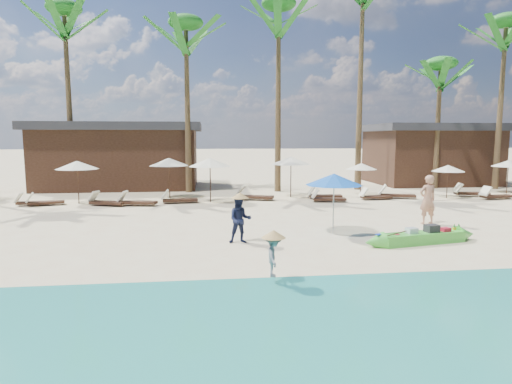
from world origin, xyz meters
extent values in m
plane|color=beige|center=(0.00, 0.00, 0.00)|extent=(240.00, 240.00, 0.00)
cube|color=tan|center=(0.00, -5.00, 0.00)|extent=(240.00, 4.50, 0.01)
cube|color=green|center=(4.47, 0.28, 0.17)|extent=(2.92, 1.12, 0.34)
cube|color=white|center=(4.47, 0.28, 0.19)|extent=(2.50, 0.88, 0.15)
cube|color=#262628|center=(4.83, 0.35, 0.42)|extent=(0.46, 0.39, 0.32)
cube|color=silver|center=(4.11, 0.26, 0.39)|extent=(0.36, 0.32, 0.25)
cube|color=#B5182D|center=(5.32, 0.40, 0.36)|extent=(0.31, 0.27, 0.20)
cylinder|color=#B5182D|center=(3.58, 0.15, 0.31)|extent=(0.20, 0.20, 0.08)
cylinder|color=#262628|center=(3.38, 0.02, 0.30)|extent=(0.18, 0.18, 0.07)
sphere|color=tan|center=(3.10, 0.02, 0.35)|extent=(0.16, 0.16, 0.16)
cylinder|color=gold|center=(5.75, 0.60, 0.35)|extent=(0.13, 0.13, 0.16)
cylinder|color=gold|center=(5.92, 0.63, 0.35)|extent=(0.13, 0.13, 0.16)
imported|color=tan|center=(6.20, 3.19, 0.95)|extent=(0.75, 0.54, 1.91)
imported|color=#151B3A|center=(-1.23, 1.01, 0.75)|extent=(0.74, 0.59, 1.50)
imported|color=gray|center=(-0.78, -2.92, 0.66)|extent=(0.43, 0.66, 0.96)
cylinder|color=#99999E|center=(2.08, 1.91, 1.02)|extent=(0.04, 0.04, 2.05)
cone|color=blue|center=(2.08, 1.91, 1.91)|extent=(1.96, 1.96, 0.40)
cylinder|color=#3D2519|center=(-8.76, 10.21, 1.05)|extent=(0.05, 0.05, 2.11)
cone|color=#E9E4C5|center=(-8.76, 10.21, 1.96)|extent=(2.11, 2.11, 0.42)
cube|color=#3D2519|center=(-10.72, 9.75, 0.14)|extent=(1.67, 0.72, 0.11)
cube|color=#E9E4C5|center=(-11.42, 9.66, 0.43)|extent=(0.42, 0.57, 0.47)
cube|color=#3D2519|center=(-10.15, 9.68, 0.15)|extent=(1.73, 1.01, 0.12)
cube|color=#E9E4C5|center=(-10.84, 9.46, 0.44)|extent=(0.51, 0.62, 0.48)
cylinder|color=#3D2519|center=(-4.32, 11.71, 1.08)|extent=(0.05, 0.05, 2.16)
cone|color=#E9E4C5|center=(-4.32, 11.71, 2.01)|extent=(2.16, 2.16, 0.43)
cube|color=#3D2519|center=(-7.10, 9.21, 0.16)|extent=(1.85, 1.12, 0.12)
cube|color=#E9E4C5|center=(-7.84, 9.47, 0.47)|extent=(0.56, 0.67, 0.51)
cube|color=#3D2519|center=(-5.62, 9.08, 0.16)|extent=(1.87, 0.92, 0.13)
cube|color=#E9E4C5|center=(-6.40, 9.24, 0.47)|extent=(0.51, 0.65, 0.52)
cylinder|color=#3D2519|center=(-2.08, 9.93, 1.12)|extent=(0.06, 0.06, 2.23)
cone|color=#E9E4C5|center=(-2.08, 9.93, 2.08)|extent=(2.23, 2.23, 0.45)
cube|color=#3D2519|center=(-3.62, 9.70, 0.15)|extent=(1.79, 0.70, 0.12)
cube|color=#E9E4C5|center=(-4.39, 9.64, 0.46)|extent=(0.43, 0.60, 0.51)
cylinder|color=#3D2519|center=(2.44, 11.28, 1.11)|extent=(0.06, 0.06, 2.22)
cone|color=#E9E4C5|center=(2.44, 11.28, 2.07)|extent=(2.22, 2.22, 0.44)
cube|color=#3D2519|center=(0.35, 10.35, 0.17)|extent=(1.99, 1.18, 0.13)
cube|color=#E9E4C5|center=(-0.45, 10.62, 0.50)|extent=(0.60, 0.72, 0.55)
cube|color=#3D2519|center=(4.21, 10.37, 0.16)|extent=(1.81, 0.78, 0.12)
cube|color=#E9E4C5|center=(3.44, 10.47, 0.47)|extent=(0.46, 0.61, 0.51)
cylinder|color=#3D2519|center=(6.70, 11.75, 0.90)|extent=(0.05, 0.05, 1.80)
cone|color=#E9E4C5|center=(6.70, 11.75, 1.68)|extent=(1.80, 1.80, 0.36)
cube|color=#3D2519|center=(4.09, 9.22, 0.15)|extent=(1.73, 0.75, 0.12)
cube|color=#E9E4C5|center=(3.35, 9.31, 0.44)|extent=(0.44, 0.59, 0.49)
cube|color=#3D2519|center=(6.85, 9.75, 0.14)|extent=(1.64, 0.55, 0.12)
cube|color=#E9E4C5|center=(6.12, 9.74, 0.43)|extent=(0.37, 0.53, 0.48)
cylinder|color=#3D2519|center=(10.97, 9.90, 0.89)|extent=(0.04, 0.04, 1.78)
cone|color=#E9E4C5|center=(10.97, 9.90, 1.66)|extent=(1.78, 1.78, 0.36)
cube|color=#3D2519|center=(8.21, 10.07, 0.16)|extent=(1.96, 1.14, 0.13)
cube|color=#E9E4C5|center=(7.43, 10.32, 0.49)|extent=(0.58, 0.70, 0.54)
cylinder|color=#3D2519|center=(15.71, 11.41, 0.97)|extent=(0.05, 0.05, 1.94)
cone|color=#E9E4C5|center=(15.71, 11.41, 1.81)|extent=(1.94, 1.94, 0.39)
cube|color=#3D2519|center=(12.82, 10.42, 0.16)|extent=(1.91, 0.87, 0.13)
cube|color=#E9E4C5|center=(12.02, 10.54, 0.49)|extent=(0.50, 0.65, 0.54)
cube|color=#3D2519|center=(13.49, 9.18, 0.16)|extent=(1.84, 0.77, 0.13)
cube|color=#E9E4C5|center=(12.71, 9.09, 0.47)|extent=(0.46, 0.62, 0.52)
cone|color=brown|center=(-10.45, 15.08, 5.45)|extent=(0.40, 0.40, 10.89)
ellipsoid|color=#1C681A|center=(-10.45, 15.08, 10.89)|extent=(2.08, 2.08, 0.88)
cone|color=brown|center=(-3.36, 14.27, 5.04)|extent=(0.40, 0.40, 10.08)
ellipsoid|color=#1C681A|center=(-3.36, 14.27, 10.08)|extent=(2.08, 2.08, 0.88)
cone|color=brown|center=(2.15, 14.01, 5.63)|extent=(0.40, 0.40, 11.26)
ellipsoid|color=#1C681A|center=(2.15, 14.01, 11.26)|extent=(2.08, 2.08, 0.88)
cone|color=brown|center=(7.45, 14.38, 6.58)|extent=(0.40, 0.40, 13.16)
cone|color=brown|center=(12.84, 14.52, 4.04)|extent=(0.40, 0.40, 8.07)
ellipsoid|color=#1C681A|center=(12.84, 14.52, 8.07)|extent=(2.08, 2.08, 0.88)
cone|color=brown|center=(16.57, 13.68, 5.32)|extent=(0.40, 0.40, 10.64)
ellipsoid|color=#1C681A|center=(16.57, 13.68, 10.64)|extent=(2.08, 2.08, 0.88)
cube|color=#3D2519|center=(-8.00, 17.50, 1.90)|extent=(10.00, 6.00, 3.80)
cube|color=#2D2D33|center=(-8.00, 17.50, 4.05)|extent=(10.80, 6.60, 0.50)
cube|color=#3D2519|center=(14.00, 17.50, 1.90)|extent=(8.00, 6.00, 3.80)
cube|color=#2D2D33|center=(14.00, 17.50, 4.05)|extent=(8.80, 6.60, 0.50)
camera|label=1|loc=(-2.25, -12.24, 3.31)|focal=30.00mm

